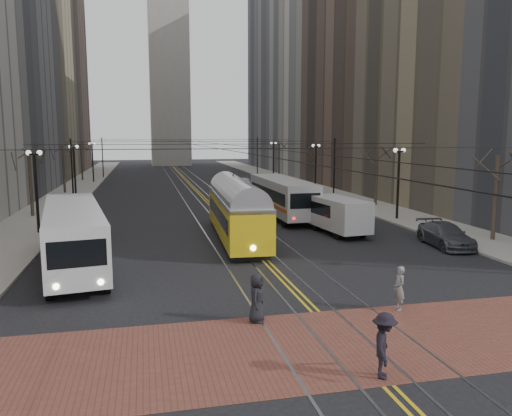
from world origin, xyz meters
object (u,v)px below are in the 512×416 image
transit_bus (74,237)px  cargo_van (338,216)px  clock_tower (167,7)px  pedestrian_d (384,345)px  pedestrian_a (257,298)px  sedan_grey (245,193)px  rear_bus (282,198)px  pedestrian_b (399,288)px  sedan_silver (243,184)px  streetcar (236,216)px  sedan_parked (445,235)px

transit_bus → cargo_van: bearing=8.9°
clock_tower → cargo_van: size_ratio=11.52×
pedestrian_d → clock_tower: bearing=27.2°
pedestrian_a → sedan_grey: bearing=13.2°
rear_bus → pedestrian_d: size_ratio=6.49×
rear_bus → pedestrian_a: bearing=-108.2°
pedestrian_b → pedestrian_d: (-3.18, -5.00, 0.07)m
sedan_silver → pedestrian_d: bearing=-96.5°
pedestrian_a → cargo_van: bearing=-7.7°
streetcar → sedan_silver: bearing=80.8°
transit_bus → pedestrian_b: bearing=-44.7°
streetcar → sedan_silver: streetcar is taller
sedan_parked → clock_tower: bearing=103.3°
transit_bus → sedan_grey: transit_bus is taller
clock_tower → streetcar: (-0.50, -88.60, -34.38)m
sedan_silver → sedan_parked: size_ratio=0.88×
sedan_silver → pedestrian_a: 46.09m
rear_bus → pedestrian_b: (-1.68, -23.21, -0.72)m
rear_bus → clock_tower: bearing=93.1°
pedestrian_d → sedan_grey: bearing=21.5°
clock_tower → pedestrian_b: clock_tower is taller
sedan_silver → pedestrian_b: pedestrian_b is taller
rear_bus → sedan_grey: bearing=94.6°
transit_bus → pedestrian_b: 16.52m
sedan_parked → pedestrian_b: (-8.53, -9.85, 0.17)m
cargo_van → pedestrian_b: (-3.52, -15.06, -0.37)m
clock_tower → rear_bus: 87.47m
cargo_van → sedan_grey: size_ratio=1.14×
rear_bus → sedan_grey: size_ratio=2.46×
transit_bus → sedan_silver: transit_bus is taller
pedestrian_b → cargo_van: bearing=171.7°
clock_tower → streetcar: 95.04m
streetcar → pedestrian_a: bearing=-94.8°
transit_bus → sedan_grey: bearing=51.3°
sedan_grey → clock_tower: bearing=84.2°
cargo_van → pedestrian_a: 17.69m
clock_tower → pedestrian_b: size_ratio=37.48×
transit_bus → sedan_parked: bearing=-8.3°
pedestrian_a → pedestrian_b: 5.75m
clock_tower → sedan_grey: (4.00, -69.44, -35.10)m
sedan_parked → pedestrian_d: (-11.71, -14.85, 0.24)m
pedestrian_d → sedan_parked: bearing=-11.1°
rear_bus → sedan_parked: (6.85, -13.35, -0.89)m
rear_bus → cargo_van: 8.36m
sedan_grey → sedan_silver: bearing=71.2°
streetcar → sedan_parked: (12.30, -5.04, -0.85)m
cargo_van → rear_bus: bearing=96.2°
streetcar → pedestrian_b: 15.38m
transit_bus → pedestrian_a: transit_bus is taller
cargo_van → pedestrian_b: bearing=-109.7°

